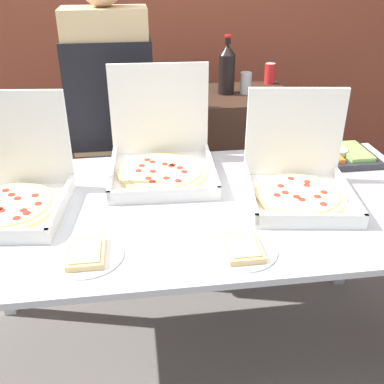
% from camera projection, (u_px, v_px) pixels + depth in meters
% --- Properties ---
extents(ground_plane, '(16.00, 16.00, 0.00)m').
position_uv_depth(ground_plane, '(192.00, 357.00, 2.19)').
color(ground_plane, slate).
extents(brick_wall_behind, '(10.00, 0.06, 2.80)m').
position_uv_depth(brick_wall_behind, '(158.00, 10.00, 3.01)').
color(brick_wall_behind, brown).
rests_on(brick_wall_behind, ground_plane).
extents(buffet_table, '(1.98, 1.00, 0.87)m').
position_uv_depth(buffet_table, '(192.00, 224.00, 1.83)').
color(buffet_table, silver).
rests_on(buffet_table, ground_plane).
extents(pizza_box_far_left, '(0.46, 0.47, 0.40)m').
position_uv_depth(pizza_box_far_left, '(298.00, 180.00, 1.80)').
color(pizza_box_far_left, white).
rests_on(pizza_box_far_left, buffet_table).
extents(pizza_box_far_right, '(0.47, 0.48, 0.45)m').
position_uv_depth(pizza_box_far_right, '(162.00, 156.00, 1.99)').
color(pizza_box_far_right, white).
rests_on(pizza_box_far_right, buffet_table).
extents(pizza_box_near_right, '(0.46, 0.48, 0.42)m').
position_uv_depth(pizza_box_near_right, '(10.00, 190.00, 1.72)').
color(pizza_box_near_right, white).
rests_on(pizza_box_near_right, buffet_table).
extents(paper_plate_front_center, '(0.23, 0.23, 0.03)m').
position_uv_depth(paper_plate_front_center, '(242.00, 249.00, 1.49)').
color(paper_plate_front_center, white).
rests_on(paper_plate_front_center, buffet_table).
extents(paper_plate_front_left, '(0.24, 0.24, 0.03)m').
position_uv_depth(paper_plate_front_left, '(86.00, 254.00, 1.46)').
color(paper_plate_front_left, white).
rests_on(paper_plate_front_left, buffet_table).
extents(veggie_tray, '(0.33, 0.27, 0.05)m').
position_uv_depth(veggie_tray, '(338.00, 155.00, 2.14)').
color(veggie_tray, '#28282D').
rests_on(veggie_tray, buffet_table).
extents(sideboard_podium, '(0.71, 0.52, 1.02)m').
position_uv_depth(sideboard_podium, '(227.00, 172.00, 2.85)').
color(sideboard_podium, '#382319').
rests_on(sideboard_podium, ground_plane).
extents(soda_bottle, '(0.09, 0.09, 0.33)m').
position_uv_depth(soda_bottle, '(227.00, 69.00, 2.55)').
color(soda_bottle, black).
rests_on(soda_bottle, sideboard_podium).
extents(soda_can_silver, '(0.07, 0.07, 0.12)m').
position_uv_depth(soda_can_silver, '(246.00, 83.00, 2.58)').
color(soda_can_silver, silver).
rests_on(soda_can_silver, sideboard_podium).
extents(soda_can_colored, '(0.07, 0.07, 0.12)m').
position_uv_depth(soda_can_colored, '(270.00, 73.00, 2.78)').
color(soda_can_colored, red).
rests_on(soda_can_colored, sideboard_podium).
extents(person_server_vest, '(0.42, 0.24, 1.73)m').
position_uv_depth(person_server_vest, '(113.00, 121.00, 2.32)').
color(person_server_vest, slate).
rests_on(person_server_vest, ground_plane).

